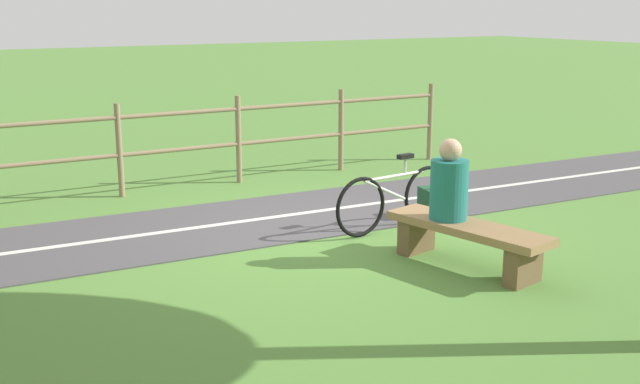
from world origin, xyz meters
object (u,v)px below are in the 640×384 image
object	(u,v)px
bicycle	(395,199)
bench	(467,237)
backpack	(430,203)
person_seated	(449,185)

from	to	relation	value
bicycle	bench	bearing A→B (deg)	78.04
bench	backpack	world-z (taller)	bench
person_seated	backpack	size ratio (longest dim) A/B	2.22
person_seated	bicycle	xyz separation A→B (m)	(1.19, -0.20, -0.43)
person_seated	bicycle	distance (m)	1.28
bench	person_seated	bearing A→B (deg)	0.00
person_seated	bicycle	bearing A→B (deg)	-21.70
backpack	bench	bearing A→B (deg)	152.98
person_seated	backpack	xyz separation A→B (m)	(1.38, -0.88, -0.61)
bicycle	backpack	bearing A→B (deg)	-169.76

